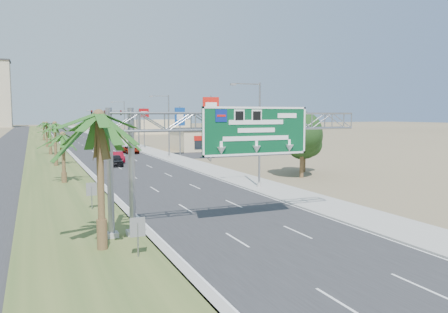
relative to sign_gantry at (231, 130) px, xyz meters
The scene contains 29 objects.
ground 11.68m from the sign_gantry, 83.89° to the right, with size 600.00×600.00×0.00m, color #8C7A59.
road 100.26m from the sign_gantry, 89.39° to the left, with size 12.00×300.00×0.02m, color #28282B.
sidewalk_right 100.71m from the sign_gantry, 84.54° to the left, with size 4.00×300.00×0.10m, color #9E9B93.
median_grass 100.65m from the sign_gantry, 95.10° to the left, with size 7.00×300.00×0.12m, color #3E5425.
opposing_road 101.51m from the sign_gantry, 99.05° to the left, with size 8.00×300.00×0.02m, color #28282B.
sign_gantry is the anchor object (origin of this frame).
palm_near 8.41m from the sign_gantry, 166.68° to the right, with size 5.70×5.70×8.35m.
palm_row_b 23.66m from the sign_gantry, 110.92° to the left, with size 3.99×3.99×5.95m.
palm_row_c 39.00m from the sign_gantry, 102.50° to the left, with size 3.99×3.99×6.75m.
palm_row_d 56.73m from the sign_gantry, 98.56° to the left, with size 3.99×3.99×5.45m.
palm_row_e 75.55m from the sign_gantry, 96.41° to the left, with size 3.99×3.99×6.15m.
palm_row_f 100.44m from the sign_gantry, 94.82° to the left, with size 3.99×3.99×5.75m.
streetlight_near 14.75m from the sign_gantry, 55.30° to the left, with size 3.27×0.44×10.00m.
streetlight_mid 42.92m from the sign_gantry, 78.76° to the left, with size 3.27×0.44×10.00m.
streetlight_far 78.53m from the sign_gantry, 83.89° to the left, with size 3.27×0.44×10.00m.
signal_mast 62.37m from the sign_gantry, 84.26° to the left, with size 10.28×0.71×8.00m.
store_building 60.77m from the sign_gantry, 67.64° to the left, with size 18.00×10.00×4.00m, color #CDB78B.
oak_near 22.77m from the sign_gantry, 45.02° to the left, with size 4.50×4.50×6.80m.
oak_far 27.77m from the sign_gantry, 46.48° to the left, with size 3.50×3.50×5.60m.
median_signback_a 9.06m from the sign_gantry, 149.77° to the right, with size 0.75×0.08×2.08m.
median_signback_b 11.90m from the sign_gantry, 132.65° to the left, with size 0.75×0.08×2.08m.
building_distant_right 133.78m from the sign_gantry, 76.57° to the left, with size 20.00×12.00×5.00m, color #CDB78B.
car_left_lane 35.85m from the sign_gantry, 91.52° to the left, with size 1.80×4.46×1.52m, color black.
car_mid_lane 40.09m from the sign_gantry, 89.99° to the left, with size 1.63×4.66×1.54m, color maroon.
car_right_lane 53.94m from the sign_gantry, 84.83° to the left, with size 2.29×4.97×1.38m, color gray.
car_far 73.16m from the sign_gantry, 89.67° to the left, with size 1.96×4.82×1.40m, color black.
pole_sign_red_near 37.79m from the sign_gantry, 69.83° to the left, with size 2.41×0.81×9.73m.
pole_sign_blue 46.81m from the sign_gantry, 75.83° to the left, with size 1.97×1.02×8.32m.
pole_sign_red_far 65.75m from the sign_gantry, 81.20° to the left, with size 2.17×1.02×8.38m.
Camera 1 is at (-12.28, -14.58, 7.05)m, focal length 35.00 mm.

